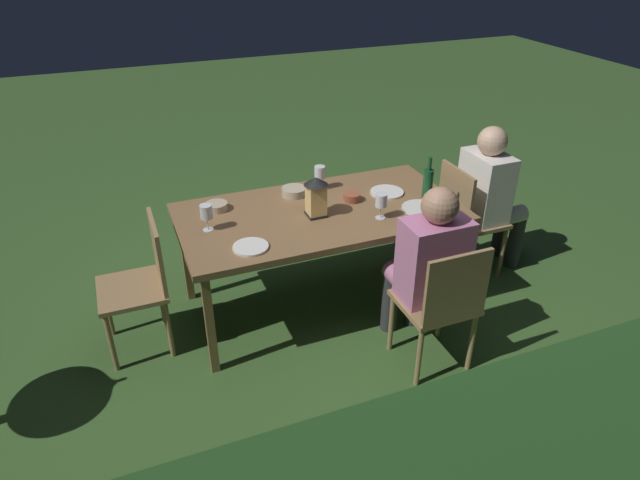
# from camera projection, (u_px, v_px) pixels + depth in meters

# --- Properties ---
(ground_plane) EXTENTS (16.00, 16.00, 0.00)m
(ground_plane) POSITION_uv_depth(u_px,v_px,m) (320.00, 302.00, 4.03)
(ground_plane) COLOR #385B28
(dining_table) EXTENTS (1.84, 0.95, 0.74)m
(dining_table) POSITION_uv_depth(u_px,v_px,m) (320.00, 218.00, 3.68)
(dining_table) COLOR olive
(dining_table) RESTS_ON ground
(chair_head_far) EXTENTS (0.40, 0.42, 0.87)m
(chair_head_far) POSITION_uv_depth(u_px,v_px,m) (142.00, 280.00, 3.41)
(chair_head_far) COLOR #9E7A51
(chair_head_far) RESTS_ON ground
(chair_side_right_a) EXTENTS (0.42, 0.40, 0.87)m
(chair_side_right_a) POSITION_uv_depth(u_px,v_px,m) (442.00, 302.00, 3.22)
(chair_side_right_a) COLOR #9E7A51
(chair_side_right_a) RESTS_ON ground
(person_in_pink) EXTENTS (0.38, 0.47, 1.15)m
(person_in_pink) POSITION_uv_depth(u_px,v_px,m) (427.00, 263.00, 3.30)
(person_in_pink) COLOR #C675A3
(person_in_pink) RESTS_ON ground
(chair_head_near) EXTENTS (0.40, 0.42, 0.87)m
(chair_head_near) POSITION_uv_depth(u_px,v_px,m) (466.00, 215.00, 4.15)
(chair_head_near) COLOR #9E7A51
(chair_head_near) RESTS_ON ground
(person_in_cream) EXTENTS (0.48, 0.38, 1.15)m
(person_in_cream) POSITION_uv_depth(u_px,v_px,m) (491.00, 192.00, 4.14)
(person_in_cream) COLOR white
(person_in_cream) RESTS_ON ground
(lantern_centerpiece) EXTENTS (0.15, 0.15, 0.27)m
(lantern_centerpiece) POSITION_uv_depth(u_px,v_px,m) (316.00, 195.00, 3.52)
(lantern_centerpiece) COLOR black
(lantern_centerpiece) RESTS_ON dining_table
(green_bottle_on_table) EXTENTS (0.07, 0.07, 0.29)m
(green_bottle_on_table) POSITION_uv_depth(u_px,v_px,m) (428.00, 183.00, 3.77)
(green_bottle_on_table) COLOR #144723
(green_bottle_on_table) RESTS_ON dining_table
(wine_glass_a) EXTENTS (0.08, 0.08, 0.17)m
(wine_glass_a) POSITION_uv_depth(u_px,v_px,m) (381.00, 201.00, 3.50)
(wine_glass_a) COLOR silver
(wine_glass_a) RESTS_ON dining_table
(wine_glass_b) EXTENTS (0.08, 0.08, 0.17)m
(wine_glass_b) POSITION_uv_depth(u_px,v_px,m) (320.00, 173.00, 3.89)
(wine_glass_b) COLOR silver
(wine_glass_b) RESTS_ON dining_table
(wine_glass_c) EXTENTS (0.08, 0.08, 0.17)m
(wine_glass_c) POSITION_uv_depth(u_px,v_px,m) (206.00, 213.00, 3.37)
(wine_glass_c) COLOR silver
(wine_glass_c) RESTS_ON dining_table
(plate_a) EXTENTS (0.23, 0.23, 0.01)m
(plate_a) POSITION_uv_depth(u_px,v_px,m) (387.00, 192.00, 3.88)
(plate_a) COLOR white
(plate_a) RESTS_ON dining_table
(plate_b) EXTENTS (0.21, 0.21, 0.01)m
(plate_b) POSITION_uv_depth(u_px,v_px,m) (251.00, 247.00, 3.24)
(plate_b) COLOR white
(plate_b) RESTS_ON dining_table
(plate_c) EXTENTS (0.24, 0.24, 0.01)m
(plate_c) POSITION_uv_depth(u_px,v_px,m) (420.00, 208.00, 3.67)
(plate_c) COLOR silver
(plate_c) RESTS_ON dining_table
(bowl_olives) EXTENTS (0.12, 0.12, 0.05)m
(bowl_olives) POSITION_uv_depth(u_px,v_px,m) (352.00, 197.00, 3.76)
(bowl_olives) COLOR #9E5138
(bowl_olives) RESTS_ON dining_table
(bowl_bread) EXTENTS (0.14, 0.14, 0.05)m
(bowl_bread) POSITION_uv_depth(u_px,v_px,m) (217.00, 206.00, 3.65)
(bowl_bread) COLOR #BCAD8E
(bowl_bread) RESTS_ON dining_table
(bowl_salad) EXTENTS (0.17, 0.17, 0.05)m
(bowl_salad) POSITION_uv_depth(u_px,v_px,m) (294.00, 191.00, 3.84)
(bowl_salad) COLOR #BCAD8E
(bowl_salad) RESTS_ON dining_table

